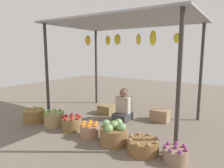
{
  "coord_description": "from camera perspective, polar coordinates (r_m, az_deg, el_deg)",
  "views": [
    {
      "loc": [
        2.37,
        -4.14,
        1.64
      ],
      "look_at": [
        0.0,
        -0.49,
        0.95
      ],
      "focal_mm": 32.35,
      "sensor_mm": 36.0,
      "label": 1
    }
  ],
  "objects": [
    {
      "name": "basket_oranges",
      "position": [
        4.05,
        -6.36,
        -12.9
      ],
      "size": [
        0.37,
        0.37,
        0.31
      ],
      "color": "#A3755D",
      "rests_on": "ground"
    },
    {
      "name": "basket_red_apples",
      "position": [
        4.43,
        -11.29,
        -10.94
      ],
      "size": [
        0.42,
        0.42,
        0.33
      ],
      "color": "brown",
      "rests_on": "ground"
    },
    {
      "name": "market_stall_structure",
      "position": [
        4.81,
        3.43,
        15.08
      ],
      "size": [
        3.4,
        2.23,
        2.34
      ],
      "color": "#38332D",
      "rests_on": "ground"
    },
    {
      "name": "basket_purple_onions",
      "position": [
        3.37,
        17.4,
        -18.42
      ],
      "size": [
        0.38,
        0.38,
        0.26
      ],
      "color": "#8A6C56",
      "rests_on": "ground"
    },
    {
      "name": "wooden_crate_stacked_rear",
      "position": [
        5.48,
        -1.63,
        -7.15
      ],
      "size": [
        0.38,
        0.32,
        0.23
      ],
      "primitive_type": "cube",
      "color": "olive",
      "rests_on": "ground"
    },
    {
      "name": "ground_plane",
      "position": [
        5.05,
        3.1,
        -9.97
      ],
      "size": [
        14.0,
        14.0,
        0.0
      ],
      "primitive_type": "plane",
      "color": "#706458"
    },
    {
      "name": "vendor_person",
      "position": [
        4.94,
        3.22,
        -6.76
      ],
      "size": [
        0.36,
        0.44,
        0.78
      ],
      "color": "#38383A",
      "rests_on": "ground"
    },
    {
      "name": "wooden_crate_near_vendor",
      "position": [
        5.04,
        13.38,
        -8.56
      ],
      "size": [
        0.42,
        0.3,
        0.28
      ],
      "primitive_type": "cube",
      "color": "#9F7B59",
      "rests_on": "ground"
    },
    {
      "name": "basket_green_apples",
      "position": [
        4.78,
        -16.01,
        -9.46
      ],
      "size": [
        0.44,
        0.44,
        0.35
      ],
      "color": "#9F8258",
      "rests_on": "ground"
    },
    {
      "name": "basket_cabbages",
      "position": [
        3.73,
        0.52,
        -13.92
      ],
      "size": [
        0.51,
        0.51,
        0.43
      ],
      "color": "brown",
      "rests_on": "ground"
    },
    {
      "name": "basket_potatoes",
      "position": [
        3.49,
        8.78,
        -16.98
      ],
      "size": [
        0.51,
        0.51,
        0.28
      ],
      "color": "brown",
      "rests_on": "ground"
    },
    {
      "name": "basket_limes",
      "position": [
        5.17,
        -21.14,
        -8.37
      ],
      "size": [
        0.48,
        0.48,
        0.33
      ],
      "color": "olive",
      "rests_on": "ground"
    }
  ]
}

